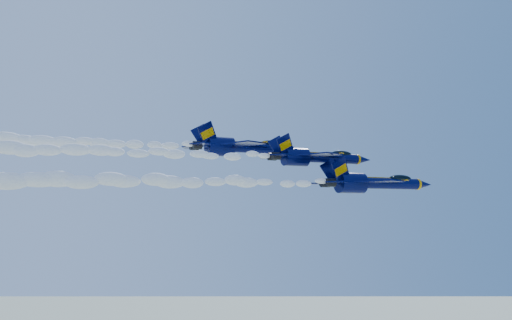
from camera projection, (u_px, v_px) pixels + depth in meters
name	position (u px, v px, depth m)	size (l,w,h in m)	color
jet_lead	(373.00, 183.00, 73.29)	(16.90, 13.86, 6.28)	#030736
smoke_trail_jet_lead	(178.00, 181.00, 62.74)	(37.31, 1.88, 1.69)	white
jet_second	(316.00, 157.00, 75.30)	(15.39, 12.63, 5.72)	#030736
smoke_trail_jet_second	(124.00, 152.00, 65.00)	(37.31, 1.72, 1.54)	white
jet_third	(243.00, 147.00, 81.45)	(17.67, 14.50, 6.57)	#030736
smoke_trail_jet_third	(49.00, 140.00, 70.76)	(37.31, 1.97, 1.77)	white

